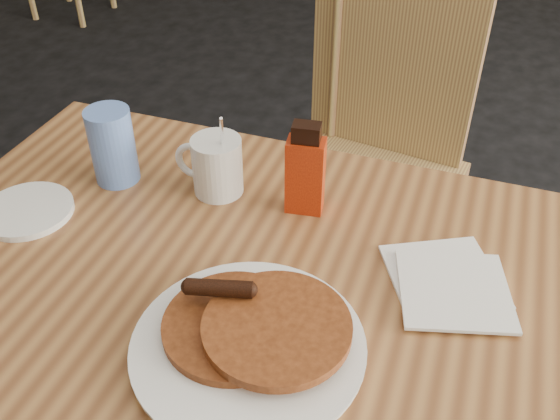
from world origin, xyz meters
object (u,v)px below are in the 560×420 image
at_px(main_table, 256,300).
at_px(pancake_plate, 250,339).
at_px(chair_main_far, 378,135).
at_px(coffee_mug, 216,165).
at_px(blue_tumbler, 113,146).
at_px(syrup_bottle, 305,171).

xyz_separation_m(main_table, pancake_plate, (0.04, -0.12, 0.06)).
relative_size(chair_main_far, coffee_mug, 5.69).
height_order(chair_main_far, blue_tumbler, chair_main_far).
height_order(main_table, pancake_plate, pancake_plate).
height_order(main_table, chair_main_far, chair_main_far).
relative_size(chair_main_far, pancake_plate, 3.00).
xyz_separation_m(pancake_plate, syrup_bottle, (-0.03, 0.33, 0.06)).
relative_size(chair_main_far, blue_tumbler, 6.70).
relative_size(main_table, chair_main_far, 1.30).
xyz_separation_m(main_table, coffee_mug, (-0.16, 0.20, 0.10)).
bearing_deg(syrup_bottle, blue_tumbler, 176.54).
bearing_deg(pancake_plate, syrup_bottle, 95.57).
height_order(main_table, blue_tumbler, blue_tumbler).
bearing_deg(main_table, blue_tumbler, 154.60).
distance_m(main_table, syrup_bottle, 0.24).
distance_m(chair_main_far, syrup_bottle, 0.62).
xyz_separation_m(pancake_plate, blue_tumbler, (-0.39, 0.29, 0.05)).
distance_m(main_table, pancake_plate, 0.14).
relative_size(coffee_mug, blue_tumbler, 1.18).
bearing_deg(blue_tumbler, coffee_mug, 9.29).
relative_size(main_table, syrup_bottle, 7.34).
bearing_deg(coffee_mug, chair_main_far, 74.18).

